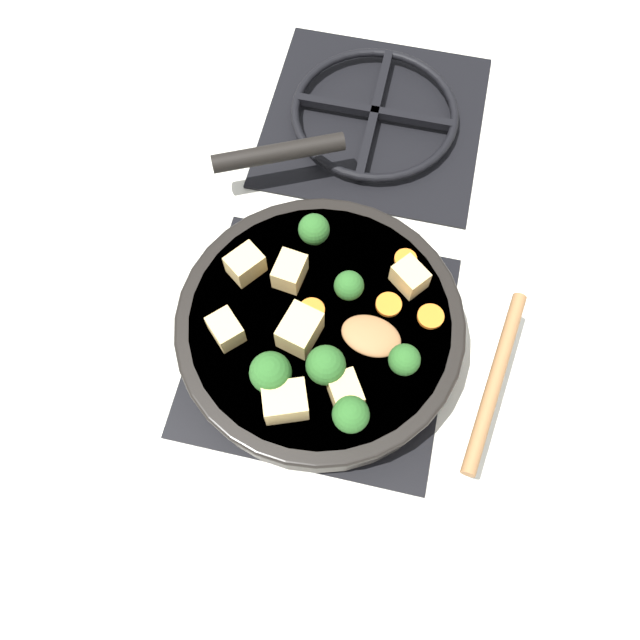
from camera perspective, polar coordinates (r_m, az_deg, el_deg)
The scene contains 22 objects.
ground_plane at distance 0.77m, azimuth 0.00°, elevation -2.28°, with size 2.40×2.40×0.00m, color silver.
front_burner_grate at distance 0.76m, azimuth 0.00°, elevation -1.95°, with size 0.31×0.31×0.03m.
rear_burner_grate at distance 0.95m, azimuth 4.98°, elevation 18.10°, with size 0.31×0.31×0.03m.
skillet_pan at distance 0.72m, azimuth -0.04°, elevation -0.52°, with size 0.36×0.44×0.05m.
wooden_spoon at distance 0.69m, azimuth 10.72°, elevation -3.59°, with size 0.20×0.21×0.02m.
tofu_cube_center_large at distance 0.72m, azimuth -6.85°, elevation 5.08°, with size 0.04×0.03×0.03m, color #DBB770.
tofu_cube_near_handle at distance 0.65m, azimuth -3.21°, elevation -7.45°, with size 0.05×0.04×0.04m, color #DBB770.
tofu_cube_east_chunk at distance 0.66m, azimuth 2.30°, elevation -6.56°, with size 0.04×0.03×0.03m, color #DBB770.
tofu_cube_west_chunk at distance 0.68m, azimuth -1.86°, elevation -0.92°, with size 0.05×0.04×0.04m, color #DBB770.
tofu_cube_back_piece at distance 0.69m, azimuth -8.62°, elevation -0.86°, with size 0.04×0.03×0.03m, color #DBB770.
tofu_cube_front_piece at distance 0.72m, azimuth 8.21°, elevation 3.92°, with size 0.04×0.03×0.03m, color #DBB770.
tofu_cube_mid_small at distance 0.71m, azimuth -2.78°, elevation 4.47°, with size 0.04×0.03×0.03m, color #DBB770.
broccoli_floret_near_spoon at distance 0.70m, azimuth 2.66°, elevation 3.14°, with size 0.03×0.03×0.04m.
broccoli_floret_center_top at distance 0.73m, azimuth -0.56°, elevation 8.26°, with size 0.04×0.04×0.04m.
broccoli_floret_east_rim at distance 0.65m, azimuth -4.54°, elevation -4.82°, with size 0.05×0.05×0.05m.
broccoli_floret_west_rim at distance 0.67m, azimuth 7.72°, elevation -3.64°, with size 0.03×0.03×0.04m.
broccoli_floret_north_edge at distance 0.64m, azimuth 2.83°, elevation -8.63°, with size 0.04×0.04×0.05m.
broccoli_floret_south_cluster at distance 0.65m, azimuth 0.53°, elevation -4.16°, with size 0.04×0.04×0.05m.
carrot_slice_orange_thin at distance 0.71m, azimuth 6.29°, elevation 1.42°, with size 0.03×0.03×0.01m, color orange.
carrot_slice_near_center at distance 0.71m, azimuth 10.08°, elevation 0.32°, with size 0.03×0.03×0.01m, color orange.
carrot_slice_edge_slice at distance 0.71m, azimuth -0.76°, elevation 0.90°, with size 0.03×0.03×0.01m, color orange.
carrot_slice_under_broccoli at distance 0.74m, azimuth 7.83°, elevation 5.54°, with size 0.03×0.03×0.01m, color orange.
Camera 1 is at (0.06, -0.27, 0.72)m, focal length 35.00 mm.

